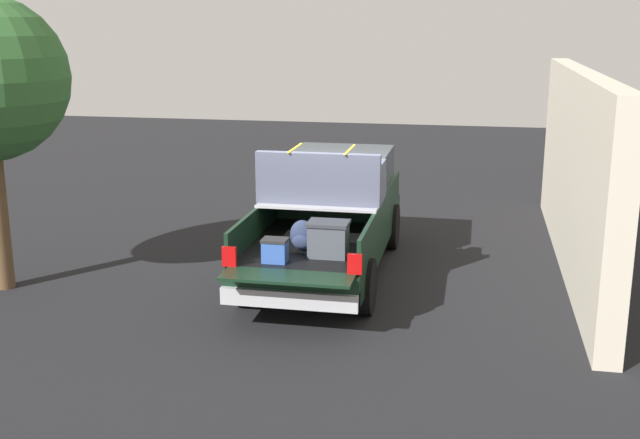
# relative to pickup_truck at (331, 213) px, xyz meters

# --- Properties ---
(ground_plane) EXTENTS (40.00, 40.00, 0.00)m
(ground_plane) POSITION_rel_pickup_truck_xyz_m (-0.37, 0.00, -0.98)
(ground_plane) COLOR black
(pickup_truck) EXTENTS (6.05, 2.06, 2.23)m
(pickup_truck) POSITION_rel_pickup_truck_xyz_m (0.00, 0.00, 0.00)
(pickup_truck) COLOR black
(pickup_truck) RESTS_ON ground_plane
(building_facade) EXTENTS (8.97, 0.36, 3.38)m
(building_facade) POSITION_rel_pickup_truck_xyz_m (0.97, -4.12, 0.71)
(building_facade) COLOR beige
(building_facade) RESTS_ON ground_plane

